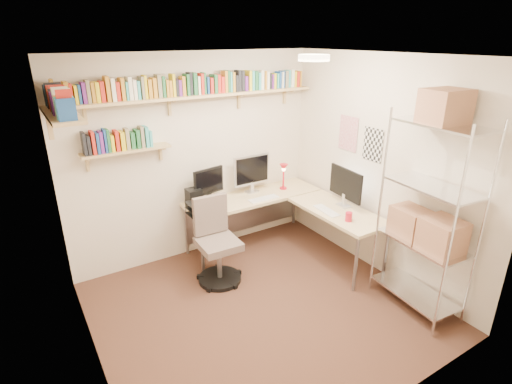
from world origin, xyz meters
The scene contains 6 objects.
ground centered at (0.00, 0.00, 0.00)m, with size 3.20×3.20×0.00m, color #3E251A.
room_shell centered at (0.00, 0.00, 1.55)m, with size 3.24×3.04×2.52m.
wall_shelves centered at (-0.44, 1.30, 2.03)m, with size 3.12×1.09×0.80m.
corner_desk centered at (0.69, 0.98, 0.70)m, with size 1.89×1.84×1.23m.
office_chair centered at (-0.14, 0.74, 0.42)m, with size 0.52×0.53×0.99m.
wire_rack centered at (1.37, -0.81, 1.25)m, with size 0.50×0.91×2.23m.
Camera 1 is at (-1.88, -2.88, 2.66)m, focal length 28.00 mm.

